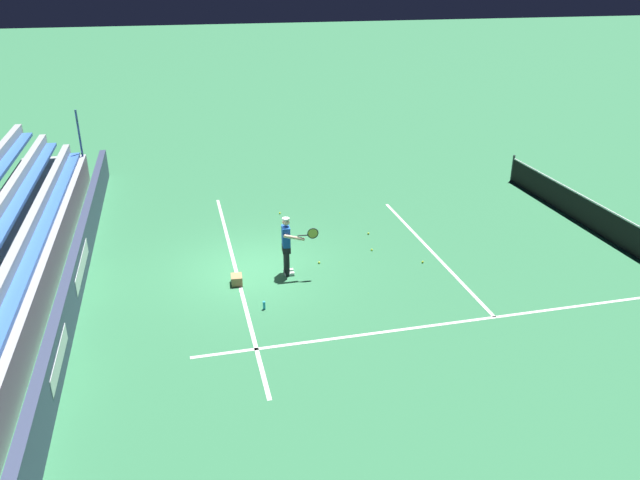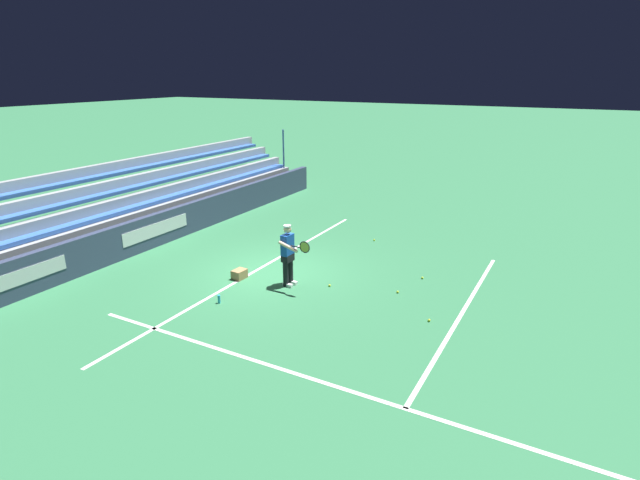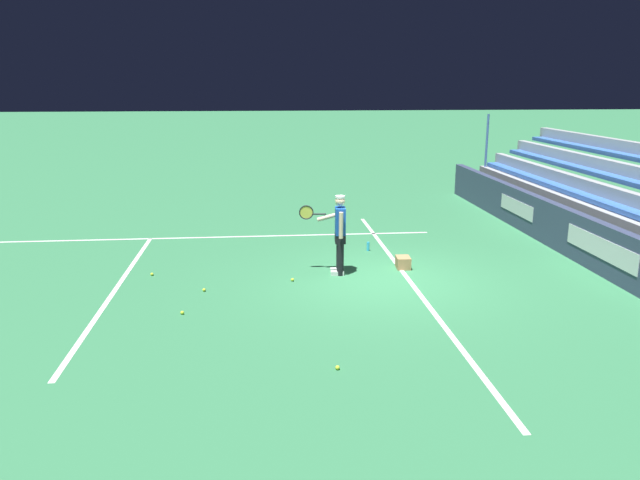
{
  "view_description": "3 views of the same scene",
  "coord_description": "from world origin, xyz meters",
  "views": [
    {
      "loc": [
        16.16,
        -1.9,
        8.1
      ],
      "look_at": [
        0.85,
        1.79,
        1.09
      ],
      "focal_mm": 35.0,
      "sensor_mm": 36.0,
      "label": 1
    },
    {
      "loc": [
        11.21,
        7.66,
        5.55
      ],
      "look_at": [
        0.17,
        1.67,
        1.32
      ],
      "focal_mm": 28.0,
      "sensor_mm": 36.0,
      "label": 2
    },
    {
      "loc": [
        -12.27,
        2.56,
        4.03
      ],
      "look_at": [
        -0.95,
        1.46,
        1.14
      ],
      "focal_mm": 35.0,
      "sensor_mm": 36.0,
      "label": 3
    }
  ],
  "objects": [
    {
      "name": "ground_plane",
      "position": [
        0.0,
        0.0,
        0.0
      ],
      "size": [
        160.0,
        160.0,
        0.0
      ],
      "primitive_type": "plane",
      "color": "#337A4C"
    },
    {
      "name": "court_baseline_white",
      "position": [
        0.0,
        -0.5,
        0.0
      ],
      "size": [
        12.0,
        0.1,
        0.01
      ],
      "primitive_type": "cube",
      "color": "white",
      "rests_on": "ground"
    },
    {
      "name": "court_sideline_white",
      "position": [
        4.11,
        4.0,
        0.0
      ],
      "size": [
        0.1,
        12.0,
        0.01
      ],
      "primitive_type": "cube",
      "color": "white",
      "rests_on": "ground"
    },
    {
      "name": "court_service_line_white",
      "position": [
        0.0,
        5.5,
        0.0
      ],
      "size": [
        8.22,
        0.1,
        0.01
      ],
      "primitive_type": "cube",
      "color": "white",
      "rests_on": "ground"
    },
    {
      "name": "back_wall_sponsor_board",
      "position": [
        0.01,
        -4.76,
        0.55
      ],
      "size": [
        20.11,
        0.25,
        1.1
      ],
      "color": "#384260",
      "rests_on": "ground"
    },
    {
      "name": "bleacher_stand",
      "position": [
        0.0,
        -6.59,
        0.73
      ],
      "size": [
        19.1,
        2.4,
        2.95
      ],
      "color": "#9EA3A8",
      "rests_on": "ground"
    },
    {
      "name": "tennis_player",
      "position": [
        0.56,
        0.91,
        0.89
      ],
      "size": [
        0.61,
        0.98,
        1.71
      ],
      "color": "black",
      "rests_on": "ground"
    },
    {
      "name": "ball_box_cardboard",
      "position": [
        0.83,
        -0.57,
        0.13
      ],
      "size": [
        0.42,
        0.32,
        0.26
      ],
      "primitive_type": "cube",
      "rotation": [
        0.0,
        0.0,
        -0.06
      ],
      "color": "#A87F51",
      "rests_on": "ground"
    },
    {
      "name": "tennis_ball_stray_back",
      "position": [
        -1.61,
        4.0,
        0.03
      ],
      "size": [
        0.07,
        0.07,
        0.07
      ],
      "primitive_type": "sphere",
      "color": "#CCE533",
      "rests_on": "ground"
    },
    {
      "name": "tennis_ball_toward_net",
      "position": [
        -0.37,
        3.72,
        0.03
      ],
      "size": [
        0.07,
        0.07,
        0.07
      ],
      "primitive_type": "sphere",
      "color": "#CCE533",
      "rests_on": "ground"
    },
    {
      "name": "tennis_ball_midcourt",
      "position": [
        0.11,
        1.94,
        0.03
      ],
      "size": [
        0.07,
        0.07,
        0.07
      ],
      "primitive_type": "sphere",
      "color": "#CCE533",
      "rests_on": "ground"
    },
    {
      "name": "tennis_ball_by_box",
      "position": [
        0.79,
        4.92,
        0.03
      ],
      "size": [
        0.07,
        0.07,
        0.07
      ],
      "primitive_type": "sphere",
      "color": "#CCE533",
      "rests_on": "ground"
    },
    {
      "name": "tennis_ball_near_player",
      "position": [
        -4.07,
        1.51,
        0.03
      ],
      "size": [
        0.07,
        0.07,
        0.07
      ],
      "primitive_type": "sphere",
      "color": "#CCE533",
      "rests_on": "ground"
    },
    {
      "name": "water_bottle",
      "position": [
        2.36,
        -0.05,
        0.11
      ],
      "size": [
        0.07,
        0.07,
        0.22
      ],
      "primitive_type": "cylinder",
      "color": "#33B2E5",
      "rests_on": "ground"
    },
    {
      "name": "tennis_net",
      "position": [
        0.0,
        11.32,
        0.49
      ],
      "size": [
        11.09,
        0.09,
        1.07
      ],
      "color": "#33383D",
      "rests_on": "ground"
    }
  ]
}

